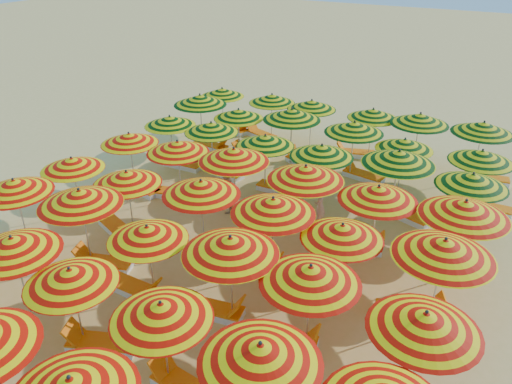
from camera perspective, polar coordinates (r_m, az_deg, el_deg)
ground at (r=16.71m, az=-0.82°, el=-5.57°), size 120.00×120.00×0.00m
umbrella_7 at (r=13.92m, az=-26.06°, el=-5.49°), size 3.01×3.01×2.51m
umbrella_8 at (r=12.50m, az=-20.44°, el=-9.05°), size 2.51×2.51×2.34m
umbrella_9 at (r=10.96m, az=-10.80°, el=-13.24°), size 2.74×2.74×2.37m
umbrella_10 at (r=9.70m, az=0.49°, el=-17.98°), size 2.78×2.78×2.54m
umbrella_12 at (r=17.14m, az=-25.90°, el=0.58°), size 2.68×2.68×2.45m
umbrella_13 at (r=15.36m, az=-19.50°, el=-0.59°), size 3.08×3.08×2.61m
umbrella_14 at (r=13.60m, az=-12.32°, el=-4.63°), size 2.51×2.51×2.32m
umbrella_15 at (r=12.34m, az=-2.94°, el=-6.14°), size 2.64×2.64×2.62m
umbrella_16 at (r=11.57m, az=6.24°, el=-9.38°), size 2.70×2.70×2.53m
umbrella_17 at (r=10.91m, az=18.75°, el=-13.87°), size 3.00×3.00×2.49m
umbrella_18 at (r=18.38m, az=-20.27°, el=3.06°), size 2.62×2.62×2.30m
umbrella_19 at (r=16.64m, az=-14.55°, el=1.58°), size 2.71×2.71×2.37m
umbrella_20 at (r=15.21m, az=-6.30°, el=0.48°), size 3.14×3.14×2.56m
umbrella_21 at (r=14.06m, az=1.97°, el=-1.61°), size 2.72×2.72×2.60m
umbrella_22 at (r=13.44m, az=9.82°, el=-4.50°), size 2.68×2.68×2.38m
umbrella_23 at (r=12.98m, az=20.71°, el=-6.04°), size 3.11×3.11×2.67m
umbrella_24 at (r=19.90m, az=-14.29°, el=5.94°), size 2.51×2.51×2.35m
umbrella_25 at (r=18.48m, az=-8.95°, el=5.08°), size 3.02×3.02×2.45m
umbrella_26 at (r=17.19m, az=-2.56°, el=4.22°), size 2.86×2.86×2.64m
umbrella_27 at (r=15.93m, az=5.68°, el=2.15°), size 2.53×2.53×2.65m
umbrella_28 at (r=15.27m, az=13.80°, el=-0.16°), size 2.41×2.41×2.54m
umbrella_29 at (r=14.97m, az=22.75°, el=-1.80°), size 3.25×3.25×2.66m
umbrella_30 at (r=21.59m, az=-9.82°, el=8.00°), size 2.62×2.62×2.30m
umbrella_31 at (r=20.51m, az=-5.14°, el=7.35°), size 2.46×2.46×2.34m
umbrella_32 at (r=19.04m, az=1.07°, el=5.87°), size 2.62×2.62×2.37m
umbrella_33 at (r=18.07m, az=7.51°, el=4.66°), size 2.59×2.59×2.46m
umbrella_34 at (r=17.63m, az=16.00°, el=3.82°), size 2.78×2.78×2.66m
umbrella_35 at (r=17.27m, az=23.49°, el=1.24°), size 2.81×2.81×2.42m
umbrella_36 at (r=23.39m, az=-6.41°, el=10.43°), size 3.05×3.05×2.58m
umbrella_37 at (r=22.10m, az=-2.02°, el=8.91°), size 2.77×2.77×2.32m
umbrella_38 at (r=21.27m, az=4.12°, el=8.83°), size 3.11×3.11×2.62m
umbrella_39 at (r=20.39m, az=11.17°, el=7.25°), size 3.03×3.03×2.51m
umbrella_40 at (r=19.69m, az=16.62°, el=5.25°), size 2.68×2.68×2.30m
umbrella_41 at (r=19.35m, az=24.38°, el=3.75°), size 2.64×2.64×2.39m
umbrella_42 at (r=25.32m, az=-3.89°, el=11.30°), size 2.76×2.76×2.30m
umbrella_43 at (r=24.14m, az=1.83°, el=10.61°), size 2.94×2.94×2.34m
umbrella_44 at (r=23.25m, az=6.38°, el=9.87°), size 2.49×2.49×2.39m
umbrella_45 at (r=22.63m, az=13.23°, el=8.71°), size 2.83×2.83×2.35m
umbrella_46 at (r=21.94m, az=18.22°, el=7.93°), size 3.01×3.01×2.55m
umbrella_47 at (r=21.78m, az=24.53°, el=6.69°), size 3.19×3.19×2.57m
lounger_3 at (r=13.40m, az=-17.34°, el=-16.19°), size 1.82×1.17×0.69m
lounger_6 at (r=16.11m, az=-17.08°, el=-7.75°), size 1.83×1.07×0.69m
lounger_7 at (r=14.83m, az=-13.65°, el=-10.69°), size 1.75×0.63×0.69m
lounger_8 at (r=13.79m, az=-4.82°, el=-13.26°), size 1.80×0.85×0.69m
lounger_9 at (r=12.96m, az=3.34°, el=-16.48°), size 1.80×0.84×0.69m
lounger_10 at (r=17.71m, az=-15.58°, el=-4.04°), size 1.82×1.18×0.69m
lounger_11 at (r=15.30m, az=-0.12°, el=-8.40°), size 1.80×0.82×0.69m
lounger_12 at (r=14.64m, az=7.25°, el=-10.58°), size 1.82×1.01×0.69m
lounger_13 at (r=14.33m, az=17.24°, el=-12.82°), size 1.82×1.19×0.69m
lounger_14 at (r=20.15m, az=-12.80°, el=0.40°), size 1.82×0.95×0.69m
lounger_15 at (r=19.64m, az=-9.96°, el=-0.05°), size 1.83×1.04×0.69m
lounger_16 at (r=16.53m, az=11.44°, el=-5.98°), size 1.82×0.98×0.69m
lounger_17 at (r=21.98m, az=-8.43°, el=3.20°), size 1.74×0.61×0.69m
lounger_18 at (r=21.06m, az=-3.68°, el=2.32°), size 1.81×0.89×0.69m
lounger_19 at (r=19.68m, az=2.70°, el=0.43°), size 1.75×0.64×0.69m
lounger_20 at (r=18.64m, az=16.73°, el=-2.51°), size 1.83×1.12×0.69m
lounger_21 at (r=23.70m, az=-5.09°, el=5.27°), size 1.78×0.75×0.69m
lounger_22 at (r=22.63m, az=-0.71°, el=4.25°), size 1.77×0.72×0.69m
lounger_23 at (r=22.03m, az=5.32°, el=3.45°), size 1.83×1.16×0.69m
lounger_24 at (r=21.19m, az=12.08°, el=1.89°), size 1.81×0.90×0.69m
lounger_25 at (r=20.16m, az=24.71°, el=-1.61°), size 1.74×0.60×0.69m
lounger_26 at (r=25.76m, az=-2.41°, el=7.23°), size 1.83×1.15×0.69m
lounger_27 at (r=25.01m, az=0.52°, el=6.61°), size 1.83×1.10×0.69m
lounger_28 at (r=23.27m, az=11.18°, el=4.40°), size 1.83×1.06×0.69m
lounger_29 at (r=22.49m, az=24.73°, el=1.39°), size 1.80×0.83×0.69m
beachgoer_a at (r=17.35m, az=7.33°, el=-1.57°), size 0.41×0.58×1.49m
beachgoer_b at (r=18.05m, az=-3.31°, el=-0.24°), size 0.69×0.81×1.44m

